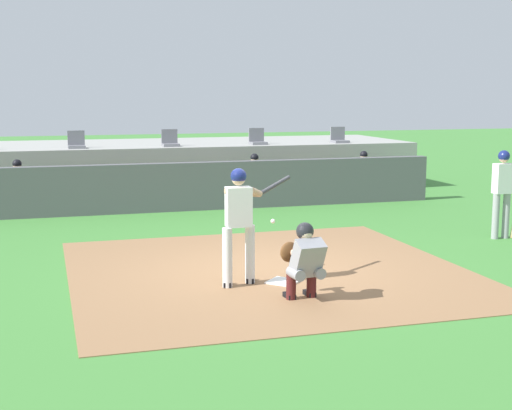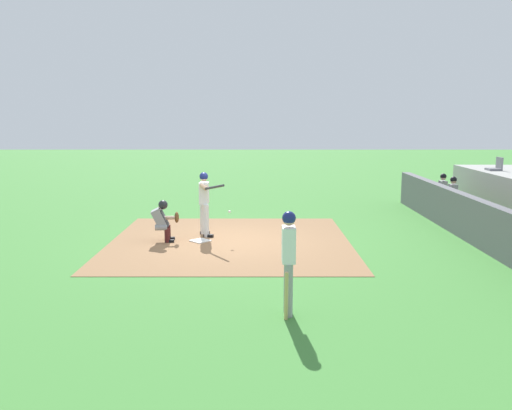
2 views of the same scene
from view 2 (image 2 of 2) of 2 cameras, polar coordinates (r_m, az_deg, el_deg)
ground_plane at (r=14.31m, az=-2.81°, el=-3.95°), size 80.00×80.00×0.00m
dirt_infield at (r=14.31m, az=-2.81°, el=-3.93°), size 6.40×6.40×0.01m
home_plate at (r=14.37m, az=-6.00°, el=-3.84°), size 0.62×0.62×0.02m
batter_at_plate at (r=14.83m, az=-5.56°, el=0.57°), size 1.30×0.79×1.80m
catcher_crouched at (r=14.41m, az=-9.89°, el=-1.52°), size 0.51×2.15×1.13m
on_deck_batter at (r=8.91m, az=3.52°, el=-5.52°), size 0.58×0.23×1.79m
dugout_wall at (r=15.31m, az=22.27°, el=-1.48°), size 13.00×0.30×1.20m
dugout_bench at (r=15.78m, az=25.55°, el=-2.78°), size 11.80×0.44×0.45m
dugout_player_0 at (r=20.31m, az=19.11°, el=1.48°), size 0.49×0.70×1.30m
dugout_player_1 at (r=19.39m, az=20.05°, el=1.06°), size 0.49×0.70×1.30m
stadium_seat_0 at (r=21.06m, az=24.41°, el=3.78°), size 0.46×0.46×0.48m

